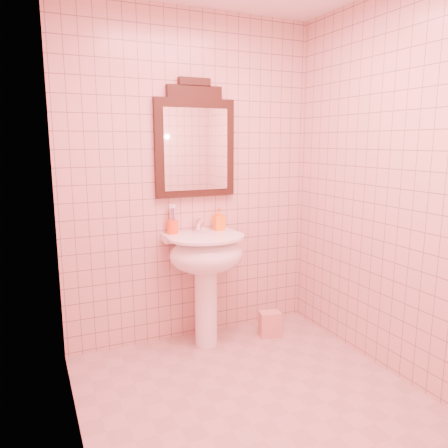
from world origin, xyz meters
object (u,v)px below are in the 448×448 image
soap_dispenser (219,219)px  toothbrush_cup (172,226)px  pedestal_sink (206,262)px  towel (270,324)px  mirror (195,143)px

soap_dispenser → toothbrush_cup: bearing=176.0°
toothbrush_cup → pedestal_sink: bearing=-40.5°
pedestal_sink → towel: bearing=-7.3°
pedestal_sink → towel: 0.77m
mirror → toothbrush_cup: 0.65m
towel → pedestal_sink: bearing=172.7°
mirror → towel: mirror is taller
mirror → soap_dispenser: size_ratio=4.93×
mirror → toothbrush_cup: mirror is taller
towel → toothbrush_cup: bearing=161.7°
pedestal_sink → towel: pedestal_sink is taller
pedestal_sink → mirror: mirror is taller
pedestal_sink → soap_dispenser: size_ratio=4.89×
toothbrush_cup → towel: bearing=-18.3°
pedestal_sink → toothbrush_cup: 0.37m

